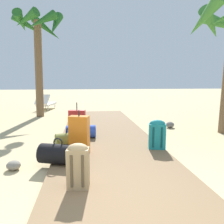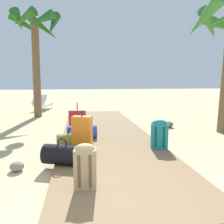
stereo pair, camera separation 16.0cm
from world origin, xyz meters
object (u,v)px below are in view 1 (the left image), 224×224
at_px(duffel_bag_olive, 70,139).
at_px(palm_tree_far_left, 38,35).
at_px(backpack_tan, 78,165).
at_px(duffel_bag_black, 58,154).
at_px(backpack_teal, 157,134).
at_px(suitcase_orange, 79,135).
at_px(lounge_chair, 46,103).
at_px(suitcase_red, 77,121).
at_px(duffel_bag_blue, 81,132).

distance_m(duffel_bag_olive, palm_tree_far_left, 5.67).
bearing_deg(backpack_tan, palm_tree_far_left, 104.34).
height_order(backpack_tan, duffel_bag_black, backpack_tan).
bearing_deg(duffel_bag_black, backpack_tan, -68.02).
bearing_deg(backpack_teal, suitcase_orange, -175.77).
relative_size(backpack_teal, suitcase_orange, 0.72).
bearing_deg(backpack_tan, lounge_chair, 102.24).
bearing_deg(backpack_tan, duffel_bag_olive, 97.03).
relative_size(suitcase_red, suitcase_orange, 0.97).
distance_m(backpack_teal, suitcase_red, 2.26).
bearing_deg(lounge_chair, suitcase_red, -72.31).
xyz_separation_m(backpack_tan, lounge_chair, (-1.81, 8.32, -0.06)).
bearing_deg(suitcase_red, backpack_tan, -87.94).
relative_size(duffel_bag_olive, suitcase_red, 0.80).
height_order(duffel_bag_blue, lounge_chair, lounge_chair).
height_order(backpack_tan, duffel_bag_blue, backpack_tan).
bearing_deg(duffel_bag_blue, duffel_bag_olive, -109.34).
xyz_separation_m(duffel_bag_olive, suitcase_red, (0.12, 1.17, 0.15)).
distance_m(suitcase_red, suitcase_orange, 1.68).
xyz_separation_m(duffel_bag_olive, lounge_chair, (-1.58, 6.50, 0.11)).
xyz_separation_m(duffel_bag_blue, suitcase_red, (-0.10, 0.54, 0.14)).
distance_m(duffel_bag_blue, lounge_chair, 6.14).
relative_size(duffel_bag_black, palm_tree_far_left, 0.17).
distance_m(backpack_teal, duffel_bag_olive, 1.79).
xyz_separation_m(duffel_bag_black, suitcase_red, (0.24, 2.14, 0.13)).
distance_m(backpack_teal, duffel_bag_black, 1.95).
relative_size(backpack_teal, suitcase_red, 0.74).
bearing_deg(backpack_teal, backpack_tan, -136.67).
bearing_deg(lounge_chair, duffel_bag_blue, -72.92).
distance_m(backpack_tan, backpack_teal, 2.09).
distance_m(duffel_bag_blue, palm_tree_far_left, 5.23).
xyz_separation_m(duffel_bag_black, palm_tree_far_left, (-1.31, 5.60, 2.92)).
distance_m(backpack_teal, lounge_chair, 7.65).
relative_size(duffel_bag_black, lounge_chair, 0.42).
distance_m(duffel_bag_olive, lounge_chair, 6.69).
distance_m(backpack_teal, suitcase_orange, 1.53).
height_order(backpack_tan, suitcase_red, suitcase_red).
xyz_separation_m(suitcase_red, suitcase_orange, (0.10, -1.68, 0.06)).
bearing_deg(palm_tree_far_left, backpack_teal, -57.78).
height_order(duffel_bag_blue, suitcase_red, suitcase_red).
bearing_deg(backpack_tan, suitcase_orange, 90.53).
distance_m(backpack_tan, suitcase_orange, 1.32).
bearing_deg(backpack_teal, palm_tree_far_left, 122.22).
relative_size(duffel_bag_olive, palm_tree_far_left, 0.15).
relative_size(backpack_tan, suitcase_red, 0.74).
bearing_deg(lounge_chair, backpack_teal, -64.25).
distance_m(backpack_tan, suitcase_red, 3.00).
relative_size(palm_tree_far_left, lounge_chair, 2.53).
distance_m(duffel_bag_black, suitcase_red, 2.16).
bearing_deg(duffel_bag_olive, palm_tree_far_left, 107.12).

